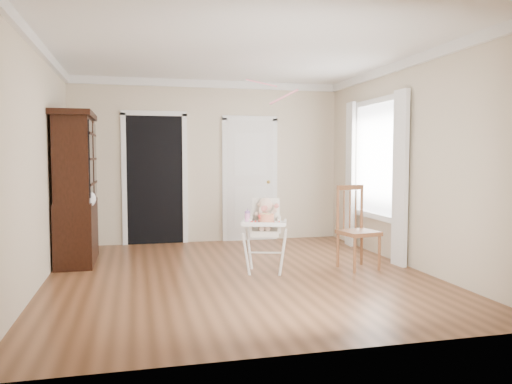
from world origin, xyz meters
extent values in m
plane|color=brown|center=(0.00, 0.00, 0.00)|extent=(5.00, 5.00, 0.00)
plane|color=white|center=(0.00, 0.00, 2.70)|extent=(5.00, 5.00, 0.00)
plane|color=beige|center=(0.00, 2.50, 1.35)|extent=(4.50, 0.00, 4.50)
plane|color=beige|center=(-2.25, 0.00, 1.35)|extent=(0.00, 5.00, 5.00)
plane|color=beige|center=(2.25, 0.00, 1.35)|extent=(0.00, 5.00, 5.00)
cube|color=black|center=(-0.90, 2.48, 1.05)|extent=(0.90, 0.03, 2.10)
cube|color=white|center=(-1.39, 2.48, 1.05)|extent=(0.08, 0.05, 2.18)
cube|color=white|center=(-0.41, 2.48, 1.05)|extent=(0.08, 0.05, 2.18)
cube|color=white|center=(-0.90, 2.48, 2.14)|extent=(1.06, 0.05, 0.08)
cube|color=white|center=(0.70, 2.48, 1.02)|extent=(0.80, 0.05, 2.05)
cube|color=white|center=(0.26, 2.48, 1.02)|extent=(0.08, 0.05, 2.13)
cube|color=white|center=(1.14, 2.48, 1.02)|extent=(0.08, 0.05, 2.13)
sphere|color=gold|center=(1.02, 2.44, 1.00)|extent=(0.06, 0.06, 0.06)
cube|color=white|center=(2.23, 0.80, 1.40)|extent=(0.02, 1.20, 1.60)
cube|color=white|center=(2.21, 0.80, 2.24)|extent=(0.06, 1.36, 0.08)
cube|color=white|center=(2.15, 0.02, 1.15)|extent=(0.08, 0.28, 2.30)
cube|color=white|center=(2.15, 1.58, 1.15)|extent=(0.08, 0.28, 2.30)
cylinder|color=white|center=(0.07, -0.06, 0.25)|extent=(0.13, 0.09, 0.54)
cylinder|color=white|center=(0.49, -0.19, 0.25)|extent=(0.09, 0.14, 0.54)
cylinder|color=white|center=(0.19, 0.32, 0.25)|extent=(0.09, 0.14, 0.54)
cylinder|color=white|center=(0.61, 0.18, 0.25)|extent=(0.13, 0.09, 0.54)
cylinder|color=white|center=(0.33, 0.02, 0.25)|extent=(0.40, 0.15, 0.02)
cube|color=white|center=(0.34, 0.06, 0.50)|extent=(0.43, 0.42, 0.07)
cube|color=white|center=(0.18, 0.11, 0.61)|extent=(0.13, 0.30, 0.16)
cube|color=white|center=(0.50, 0.01, 0.61)|extent=(0.13, 0.30, 0.16)
cube|color=white|center=(0.39, 0.21, 0.71)|extent=(0.34, 0.16, 0.40)
cube|color=white|center=(0.27, -0.15, 0.64)|extent=(0.59, 0.50, 0.03)
cube|color=white|center=(0.22, -0.31, 0.66)|extent=(0.49, 0.18, 0.04)
ellipsoid|color=beige|center=(0.35, 0.09, 0.63)|extent=(0.24, 0.22, 0.25)
sphere|color=beige|center=(0.35, 0.09, 0.84)|extent=(0.22, 0.22, 0.17)
sphere|color=red|center=(0.33, 0.04, 0.69)|extent=(0.13, 0.13, 0.13)
sphere|color=red|center=(0.30, 0.02, 0.80)|extent=(0.06, 0.06, 0.06)
sphere|color=red|center=(0.46, -0.03, 0.83)|extent=(0.06, 0.06, 0.06)
cylinder|color=silver|center=(0.29, -0.18, 0.65)|extent=(0.23, 0.23, 0.01)
cylinder|color=red|center=(0.29, -0.18, 0.71)|extent=(0.18, 0.18, 0.10)
cylinder|color=#F2E08C|center=(0.30, -0.20, 0.75)|extent=(0.08, 0.08, 0.02)
cylinder|color=#E78DC9|center=(0.10, 0.00, 0.70)|extent=(0.06, 0.06, 0.10)
cylinder|color=#8D5FA6|center=(0.10, 0.00, 0.76)|extent=(0.07, 0.07, 0.03)
cone|color=#8D5FA6|center=(0.10, 0.00, 0.79)|extent=(0.02, 0.02, 0.04)
cube|color=black|center=(-1.99, 1.20, 0.42)|extent=(0.47, 1.12, 0.84)
cube|color=black|center=(-1.99, 1.20, 1.40)|extent=(0.43, 1.12, 1.12)
cube|color=black|center=(-1.77, 0.92, 1.40)|extent=(0.02, 0.49, 0.98)
cube|color=black|center=(-1.77, 1.48, 1.40)|extent=(0.02, 0.49, 0.98)
cube|color=black|center=(-1.99, 1.20, 1.98)|extent=(0.51, 1.20, 0.07)
ellipsoid|color=white|center=(-1.80, 0.87, 0.89)|extent=(0.19, 0.15, 0.21)
cube|color=brown|center=(1.55, -0.03, 0.47)|extent=(0.51, 0.51, 0.05)
cylinder|color=brown|center=(1.40, -0.25, 0.23)|extent=(0.04, 0.04, 0.47)
cylinder|color=brown|center=(1.76, -0.18, 0.23)|extent=(0.04, 0.04, 0.47)
cylinder|color=brown|center=(1.33, 0.12, 0.23)|extent=(0.04, 0.04, 0.47)
cylinder|color=brown|center=(1.70, 0.19, 0.23)|extent=(0.04, 0.04, 0.47)
cylinder|color=brown|center=(1.33, 0.13, 0.76)|extent=(0.04, 0.04, 0.60)
cylinder|color=brown|center=(1.69, 0.20, 0.76)|extent=(0.04, 0.04, 0.60)
cube|color=brown|center=(1.51, 0.16, 1.03)|extent=(0.39, 0.11, 0.06)
camera|label=1|loc=(-1.21, -5.85, 1.43)|focal=35.00mm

